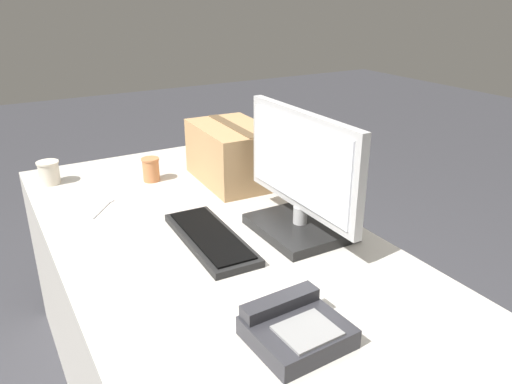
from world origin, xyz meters
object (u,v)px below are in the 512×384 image
monitor (301,183)px  paper_cup_left (49,173)px  spoon (106,206)px  cardboard_box (233,154)px  keyboard (210,238)px  paper_cup_right (150,170)px  desk_phone (295,328)px

monitor → paper_cup_left: monitor is taller
paper_cup_left → spoon: paper_cup_left is taller
spoon → cardboard_box: 0.52m
keyboard → cardboard_box: cardboard_box is taller
monitor → paper_cup_right: size_ratio=5.67×
keyboard → spoon: 0.47m
monitor → keyboard: bearing=-106.2°
spoon → monitor: bearing=-98.9°
cardboard_box → desk_phone: bearing=-19.7°
keyboard → cardboard_box: (-0.43, 0.30, 0.10)m
desk_phone → cardboard_box: size_ratio=0.52×
monitor → keyboard: (-0.08, -0.27, -0.15)m
monitor → cardboard_box: (-0.51, 0.03, -0.05)m
cardboard_box → paper_cup_left: bearing=-117.0°
paper_cup_left → cardboard_box: 0.72m
monitor → keyboard: size_ratio=1.27×
cardboard_box → keyboard: bearing=-35.1°
cardboard_box → paper_cup_right: bearing=-118.6°
monitor → desk_phone: monitor is taller
paper_cup_right → monitor: bearing=21.1°
paper_cup_right → cardboard_box: bearing=61.4°
paper_cup_left → paper_cup_right: (0.17, 0.35, 0.00)m
paper_cup_left → keyboard: bearing=24.1°
desk_phone → paper_cup_right: (-1.09, 0.05, 0.02)m
paper_cup_left → paper_cup_right: paper_cup_right is taller
keyboard → paper_cup_right: paper_cup_right is taller
paper_cup_left → paper_cup_right: size_ratio=0.97×
monitor → paper_cup_right: bearing=-158.9°
monitor → cardboard_box: 0.51m
desk_phone → monitor: bearing=141.9°
desk_phone → paper_cup_right: paper_cup_right is taller
paper_cup_left → spoon: 0.36m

